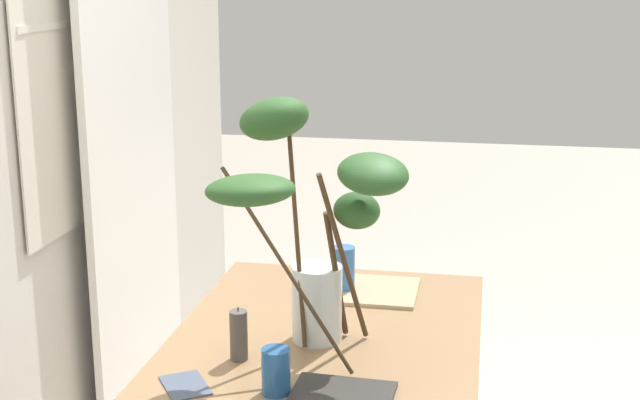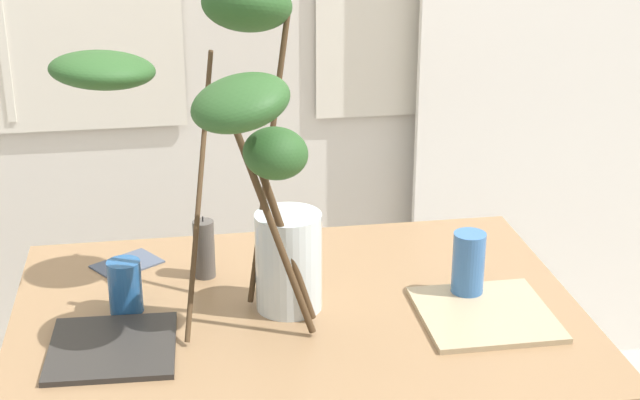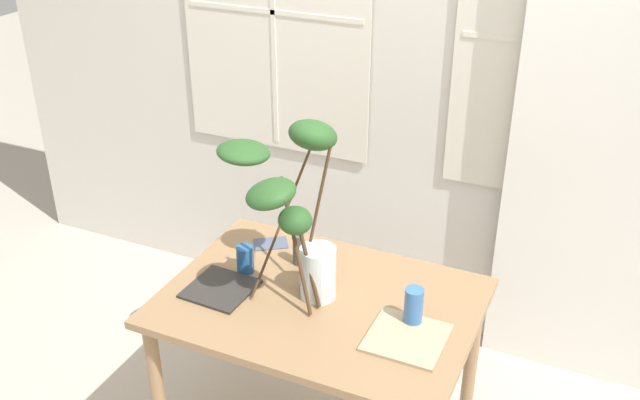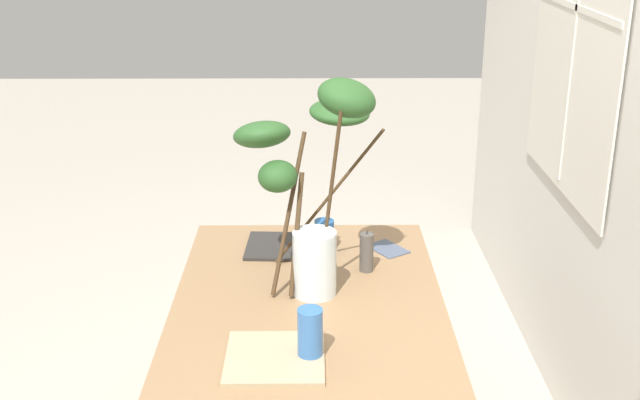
# 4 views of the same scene
# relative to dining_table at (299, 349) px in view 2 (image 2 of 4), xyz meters

# --- Properties ---
(curtain_sheer_side) EXTENTS (0.85, 0.03, 2.31)m
(curtain_sheer_side) POSITION_rel_dining_table_xyz_m (0.92, 0.93, 0.50)
(curtain_sheer_side) COLOR white
(curtain_sheer_side) RESTS_ON ground
(dining_table) EXTENTS (1.21, 0.86, 0.75)m
(dining_table) POSITION_rel_dining_table_xyz_m (0.00, 0.00, 0.00)
(dining_table) COLOR #93704C
(dining_table) RESTS_ON ground
(vase_with_branches) EXTENTS (0.56, 0.53, 0.72)m
(vase_with_branches) POSITION_rel_dining_table_xyz_m (-0.12, 0.02, 0.48)
(vase_with_branches) COLOR silver
(vase_with_branches) RESTS_ON dining_table
(drinking_glass_blue_left) EXTENTS (0.07, 0.07, 0.12)m
(drinking_glass_blue_left) POSITION_rel_dining_table_xyz_m (-0.36, 0.05, 0.15)
(drinking_glass_blue_left) COLOR #235693
(drinking_glass_blue_left) RESTS_ON dining_table
(drinking_glass_blue_right) EXTENTS (0.07, 0.07, 0.15)m
(drinking_glass_blue_right) POSITION_rel_dining_table_xyz_m (0.37, 0.01, 0.17)
(drinking_glass_blue_right) COLOR #386BAD
(drinking_glass_blue_right) RESTS_ON dining_table
(plate_square_left) EXTENTS (0.26, 0.26, 0.01)m
(plate_square_left) POSITION_rel_dining_table_xyz_m (-0.38, -0.11, 0.10)
(plate_square_left) COLOR #2D2B28
(plate_square_left) RESTS_ON dining_table
(plate_square_right) EXTENTS (0.28, 0.28, 0.01)m
(plate_square_right) POSITION_rel_dining_table_xyz_m (0.38, -0.09, 0.10)
(plate_square_right) COLOR tan
(plate_square_right) RESTS_ON dining_table
(napkin_folded) EXTENTS (0.18, 0.17, 0.00)m
(napkin_folded) POSITION_rel_dining_table_xyz_m (-0.37, 0.29, 0.10)
(napkin_folded) COLOR #4C566B
(napkin_folded) RESTS_ON dining_table
(pillar_candle) EXTENTS (0.05, 0.05, 0.15)m
(pillar_candle) POSITION_rel_dining_table_xyz_m (-0.19, 0.20, 0.16)
(pillar_candle) COLOR #514C47
(pillar_candle) RESTS_ON dining_table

